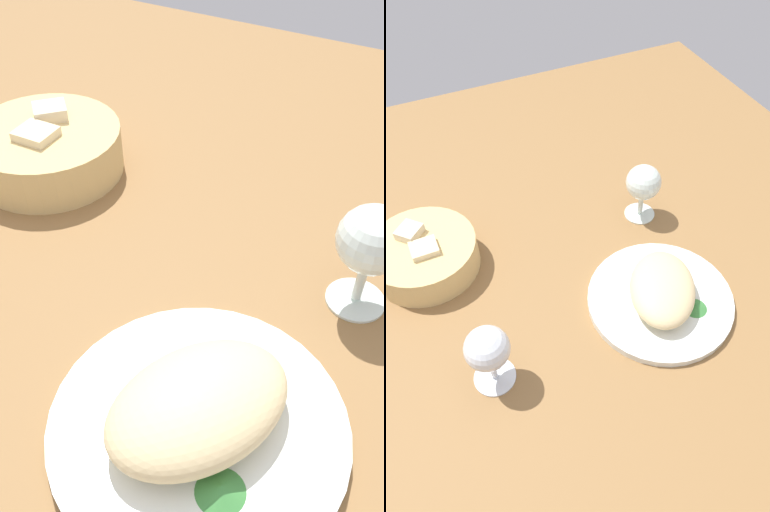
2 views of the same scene
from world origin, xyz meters
The scene contains 6 objects.
ground_plane centered at (0.00, 0.00, -1.00)cm, with size 140.00×140.00×2.00cm, color olive.
plate centered at (-12.22, -13.66, 0.70)cm, with size 25.08×25.08×1.40cm, color white.
omelette centered at (-12.22, -13.66, 3.91)cm, with size 15.99×10.95×5.03cm, color beige.
lettuce_garnish centered at (-16.65, -17.81, 1.91)cm, with size 3.97×3.97×1.01cm, color #3C853C.
bread_basket centered at (12.67, 21.06, 3.09)cm, with size 19.25×19.25×7.53cm.
wine_glass_near centered at (8.35, -21.24, 7.85)cm, with size 6.84×6.84×11.87cm.
Camera 1 is at (-34.43, -24.71, 43.90)cm, focal length 40.19 mm.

